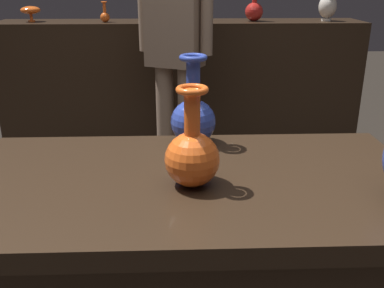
% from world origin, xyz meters
% --- Properties ---
extents(back_display_shelf, '(2.60, 0.40, 0.99)m').
position_xyz_m(back_display_shelf, '(0.00, 2.20, 0.49)').
color(back_display_shelf, black).
rests_on(back_display_shelf, ground_plane).
extents(vase_centerpiece, '(0.14, 0.14, 0.25)m').
position_xyz_m(vase_centerpiece, '(0.00, -0.04, 0.88)').
color(vase_centerpiece, '#E55B1E').
rests_on(vase_centerpiece, display_plinth).
extents(vase_tall_behind, '(0.14, 0.14, 0.27)m').
position_xyz_m(vase_tall_behind, '(0.01, 0.25, 0.89)').
color(vase_tall_behind, '#2D429E').
rests_on(vase_tall_behind, display_plinth).
extents(shelf_vase_left, '(0.07, 0.07, 0.14)m').
position_xyz_m(shelf_vase_left, '(-0.52, 2.13, 1.03)').
color(shelf_vase_left, '#E55B1E').
rests_on(shelf_vase_left, back_display_shelf).
extents(shelf_vase_far_left, '(0.14, 0.14, 0.10)m').
position_xyz_m(shelf_vase_far_left, '(-1.04, 2.19, 1.07)').
color(shelf_vase_far_left, '#E55B1E').
rests_on(shelf_vase_far_left, back_display_shelf).
extents(shelf_vase_far_right, '(0.12, 0.12, 0.18)m').
position_xyz_m(shelf_vase_far_right, '(1.04, 2.17, 1.09)').
color(shelf_vase_far_right, silver).
rests_on(shelf_vase_far_right, back_display_shelf).
extents(shelf_vase_center, '(0.11, 0.11, 0.20)m').
position_xyz_m(shelf_vase_center, '(0.00, 2.21, 1.10)').
color(shelf_vase_center, orange).
rests_on(shelf_vase_center, back_display_shelf).
extents(shelf_vase_right, '(0.13, 0.13, 0.25)m').
position_xyz_m(shelf_vase_right, '(0.52, 2.17, 1.07)').
color(shelf_vase_right, red).
rests_on(shelf_vase_right, back_display_shelf).
extents(visitor_center_back, '(0.43, 0.30, 1.59)m').
position_xyz_m(visitor_center_back, '(-0.04, 1.59, 0.93)').
color(visitor_center_back, '#846B56').
rests_on(visitor_center_back, ground_plane).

